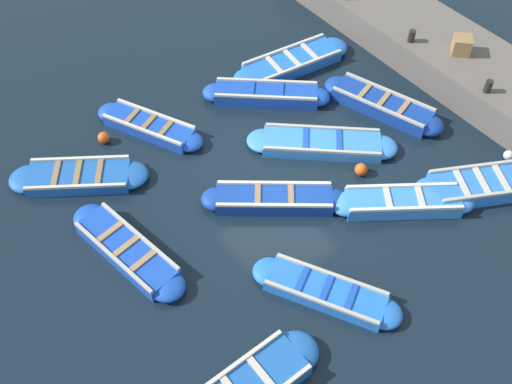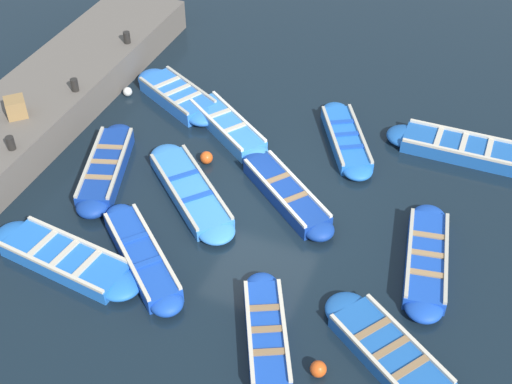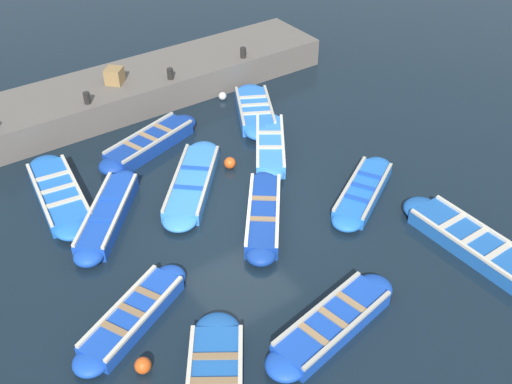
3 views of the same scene
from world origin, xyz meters
The scene contains 20 objects.
ground_plane centered at (0.00, 0.00, 0.00)m, with size 120.00×120.00×0.00m, color black.
boat_bow_out centered at (1.69, 2.73, 0.19)m, with size 3.22×2.91×0.44m.
boat_far_corner centered at (-4.11, -3.80, 0.18)m, with size 4.00×1.04×0.43m.
boat_broadside centered at (-4.09, 0.44, 0.17)m, with size 1.40×3.65×0.40m.
boat_near_quay centered at (1.69, 0.34, 0.15)m, with size 3.57×3.29×0.36m.
boat_stern_in centered at (-1.19, -3.09, 0.15)m, with size 2.34×3.32×0.36m.
boat_inner_gap centered at (1.92, -2.37, 0.19)m, with size 3.29×2.61×0.44m.
boat_alongside centered at (4.00, 0.42, 0.20)m, with size 1.87×3.68×0.46m.
boat_tucked centered at (3.82, -3.15, 0.20)m, with size 3.42×2.40×0.45m.
boat_outer_right centered at (-1.61, 3.64, 0.16)m, with size 2.07×3.23×0.38m.
boat_outer_left centered at (-0.50, -0.41, 0.19)m, with size 3.26×2.75×0.43m.
boat_mid_row centered at (3.20, 3.43, 0.17)m, with size 3.97×1.39×0.40m.
quay_wall centered at (6.86, 0.00, 0.47)m, with size 2.56×14.35×0.94m.
bollard_north centered at (5.93, -4.14, 1.12)m, with size 0.20×0.20×0.35m, color black.
bollard_mid_north centered at (5.93, -1.38, 1.12)m, with size 0.20×0.20×0.35m, color black.
bollard_mid_south centered at (5.93, 1.38, 1.12)m, with size 0.20×0.20×0.35m, color black.
wooden_crate centered at (6.65, 0.17, 1.19)m, with size 0.49×0.49×0.49m, color olive.
buoy_orange_near centered at (1.88, -0.96, 0.16)m, with size 0.33×0.33×0.33m, color #E05119.
buoy_yellow_far centered at (-2.80, 4.01, 0.16)m, with size 0.32×0.32×0.32m, color #E05119.
buoy_white_drifting centered at (5.32, -2.90, 0.13)m, with size 0.26×0.26×0.26m, color silver.
Camera 3 is at (-9.71, 6.24, 9.55)m, focal length 42.00 mm.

